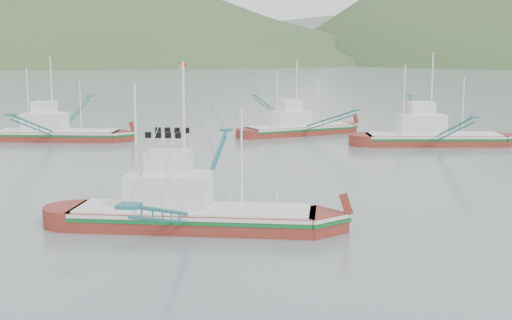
% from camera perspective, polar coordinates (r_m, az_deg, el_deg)
% --- Properties ---
extents(ground, '(1200.00, 1200.00, 0.00)m').
position_cam_1_polar(ground, '(40.54, -1.57, -5.81)').
color(ground, slate).
rests_on(ground, ground).
extents(main_boat, '(14.34, 25.51, 10.34)m').
position_cam_1_polar(main_boat, '(41.27, -5.37, -3.46)').
color(main_boat, maroon).
rests_on(main_boat, ground).
extents(bg_boat_left, '(13.92, 24.53, 9.96)m').
position_cam_1_polar(bg_boat_left, '(81.90, -15.74, 2.55)').
color(bg_boat_left, maroon).
rests_on(bg_boat_left, ground).
extents(bg_boat_far, '(17.76, 20.64, 9.47)m').
position_cam_1_polar(bg_boat_far, '(84.18, 3.46, 3.40)').
color(bg_boat_far, maroon).
rests_on(bg_boat_far, ground).
extents(bg_boat_right, '(14.81, 25.72, 10.52)m').
position_cam_1_polar(bg_boat_right, '(77.49, 14.00, 2.48)').
color(bg_boat_right, maroon).
rests_on(bg_boat_right, ground).
extents(headland_left, '(448.00, 308.00, 210.00)m').
position_cam_1_polar(headland_left, '(440.67, -14.80, 7.53)').
color(headland_left, '#385029').
rests_on(headland_left, ground).
extents(ridge_distant, '(960.00, 400.00, 240.00)m').
position_cam_1_polar(ridge_distant, '(598.76, 12.83, 7.97)').
color(ridge_distant, slate).
rests_on(ridge_distant, ground).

